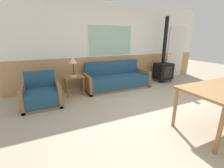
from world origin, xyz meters
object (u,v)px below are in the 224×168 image
object	(u,v)px
couch	(117,80)
side_table	(74,79)
wood_stove	(163,67)
armchair	(42,96)
table_lamp	(73,61)

from	to	relation	value
couch	side_table	distance (m)	1.41
side_table	wood_stove	size ratio (longest dim) A/B	0.24
couch	armchair	size ratio (longest dim) A/B	2.43
wood_stove	table_lamp	bearing A→B (deg)	178.82
couch	table_lamp	world-z (taller)	table_lamp
wood_stove	couch	bearing A→B (deg)	-179.93
table_lamp	wood_stove	bearing A→B (deg)	-1.18
armchair	side_table	size ratio (longest dim) A/B	1.54
couch	wood_stove	bearing A→B (deg)	0.07
couch	table_lamp	distance (m)	1.53
side_table	armchair	bearing A→B (deg)	-151.36
couch	side_table	size ratio (longest dim) A/B	3.75
table_lamp	wood_stove	xyz separation A→B (m)	(3.31, -0.07, -0.42)
couch	wood_stove	xyz separation A→B (m)	(1.96, 0.00, 0.29)
armchair	table_lamp	world-z (taller)	table_lamp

